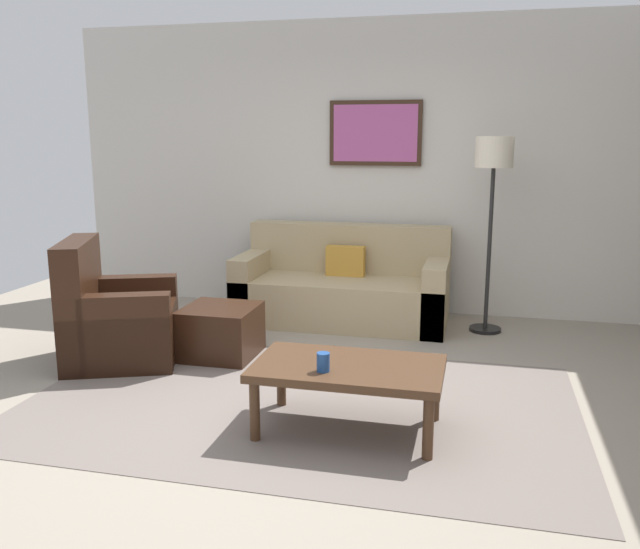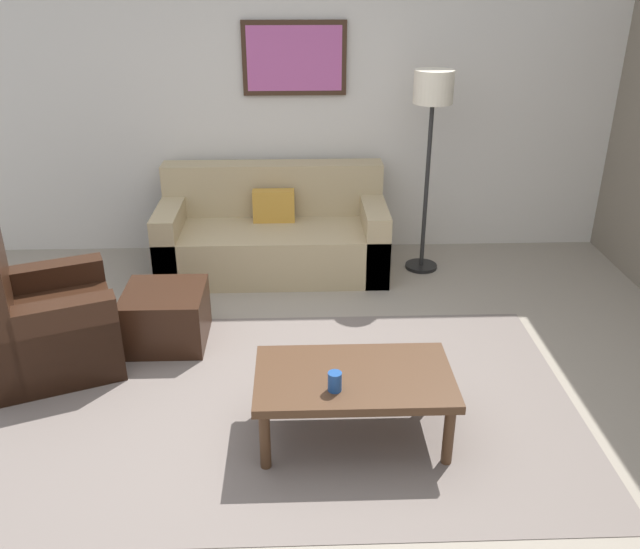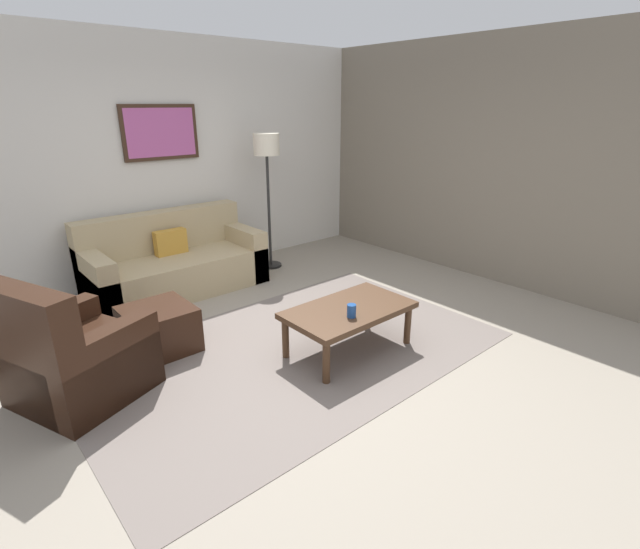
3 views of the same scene
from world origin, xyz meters
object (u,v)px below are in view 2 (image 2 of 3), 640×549
object	(u,v)px
lamp_standing	(432,108)
armchair_leather	(38,326)
framed_artwork	(294,58)
ottoman	(166,316)
cup	(335,382)
coffee_table	(354,382)
couch_main	(274,234)

from	to	relation	value
lamp_standing	armchair_leather	bearing A→B (deg)	-151.78
framed_artwork	lamp_standing	bearing A→B (deg)	-24.84
armchair_leather	ottoman	size ratio (longest dim) A/B	1.85
armchair_leather	cup	world-z (taller)	armchair_leather
lamp_standing	ottoman	bearing A→B (deg)	-149.46
armchair_leather	cup	size ratio (longest dim) A/B	9.54
coffee_table	lamp_standing	xyz separation A→B (m)	(0.80, 2.29, 1.05)
couch_main	coffee_table	size ratio (longest dim) A/B	1.76
coffee_table	cup	size ratio (longest dim) A/B	10.11
ottoman	framed_artwork	world-z (taller)	framed_artwork
cup	lamp_standing	world-z (taller)	lamp_standing
ottoman	framed_artwork	distance (m)	2.49
armchair_leather	lamp_standing	xyz separation A→B (m)	(2.81, 1.51, 1.10)
ottoman	lamp_standing	xyz separation A→B (m)	(2.04, 1.20, 1.21)
armchair_leather	ottoman	bearing A→B (deg)	21.58
coffee_table	lamp_standing	size ratio (longest dim) A/B	0.64
armchair_leather	couch_main	bearing A→B (deg)	46.97
lamp_standing	cup	bearing A→B (deg)	-110.47
cup	armchair_leather	bearing A→B (deg)	153.79
ottoman	lamp_standing	size ratio (longest dim) A/B	0.33
armchair_leather	lamp_standing	world-z (taller)	lamp_standing
couch_main	lamp_standing	xyz separation A→B (m)	(1.31, -0.10, 1.11)
armchair_leather	coffee_table	distance (m)	2.16
armchair_leather	ottoman	xyz separation A→B (m)	(0.77, 0.30, -0.11)
coffee_table	cup	xyz separation A→B (m)	(-0.12, -0.15, 0.11)
armchair_leather	lamp_standing	bearing A→B (deg)	28.22
ottoman	framed_artwork	size ratio (longest dim) A/B	0.63
cup	lamp_standing	distance (m)	2.77
couch_main	armchair_leather	world-z (taller)	armchair_leather
cup	framed_artwork	xyz separation A→B (m)	(-0.19, 2.95, 1.27)
lamp_standing	framed_artwork	distance (m)	1.26
couch_main	ottoman	size ratio (longest dim) A/B	3.46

